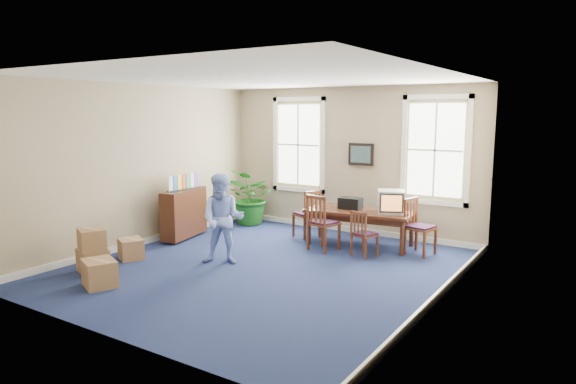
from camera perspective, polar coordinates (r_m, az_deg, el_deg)
The scene contains 25 objects.
floor at distance 8.94m, azimuth -2.65°, elevation -8.39°, with size 6.50×6.50×0.00m, color navy.
ceiling at distance 8.56m, azimuth -2.81°, elevation 12.54°, with size 6.50×6.50×0.00m, color white.
wall_back at distance 11.39m, azimuth 6.82°, elevation 3.50°, with size 6.50×6.50×0.00m, color tan.
wall_front at distance 6.28m, azimuth -20.22°, elevation -1.30°, with size 6.50×6.50×0.00m, color tan.
wall_left at distance 10.62m, azimuth -16.04°, elevation 2.84°, with size 6.50×6.50×0.00m, color tan.
wall_right at distance 7.30m, azimuth 16.83°, elevation 0.22°, with size 6.50×6.50×0.00m, color tan.
baseboard_back at distance 11.61m, azimuth 6.62°, elevation -4.10°, with size 6.00×0.04×0.12m, color white.
baseboard_left at distance 10.86m, azimuth -15.59°, elevation -5.28°, with size 0.04×6.50×0.12m, color white.
baseboard_right at distance 7.68m, azimuth 16.10°, elevation -11.20°, with size 0.04×6.50×0.12m, color white.
window_left at distance 11.98m, azimuth 1.19°, elevation 5.26°, with size 1.40×0.12×2.20m, color white, non-canonical shape.
window_right at distance 10.66m, azimuth 16.05°, elevation 4.48°, with size 1.40×0.12×2.20m, color white, non-canonical shape.
wall_picture at distance 11.21m, azimuth 8.11°, elevation 4.16°, with size 0.58×0.06×0.48m, color black, non-canonical shape.
conference_table at distance 10.41m, azimuth 7.98°, elevation -3.95°, with size 2.11×0.96×0.72m, color #432011, non-canonical shape.
crt_tv at distance 10.10m, azimuth 11.36°, elevation -1.06°, with size 0.49×0.53×0.44m, color #B7B7BC, non-canonical shape.
game_console at distance 9.99m, azimuth 12.76°, elevation -2.38°, with size 0.14×0.18×0.04m, color white.
equipment_bag at distance 10.46m, azimuth 6.95°, elevation -1.24°, with size 0.44×0.29×0.22m, color black.
chair_near_left at distance 9.93m, azimuth 3.99°, elevation -3.38°, with size 0.49×0.49×1.10m, color brown, non-canonical shape.
chair_near_right at distance 9.58m, azimuth 8.52°, elevation -4.61°, with size 0.39×0.39×0.87m, color brown, non-canonical shape.
chair_end_left at distance 10.94m, azimuth 2.07°, elevation -2.41°, with size 0.46×0.46×1.03m, color brown, non-canonical shape.
chair_end_right at distance 9.93m, azimuth 14.53°, elevation -3.78°, with size 0.47×0.47×1.05m, color brown, non-canonical shape.
man at distance 9.06m, azimuth -7.25°, elevation -2.99°, with size 0.78×0.60×1.60m, color #8FACF6.
credenza at distance 11.05m, azimuth -11.46°, elevation -2.55°, with size 0.36×1.27×1.00m, color #432011.
brochure_rack at distance 10.93m, azimuth -11.49°, elevation 0.88°, with size 0.14×0.78×0.34m, color #99999E, non-canonical shape.
potted_plant at distance 12.18m, azimuth -4.06°, elevation -0.56°, with size 1.19×1.04×1.33m, color #165816.
cardboard_boxes at distance 9.09m, azimuth -19.68°, elevation -6.06°, with size 1.37×1.37×0.78m, color #A0734A, non-canonical shape.
Camera 1 is at (4.96, -6.95, 2.64)m, focal length 32.00 mm.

